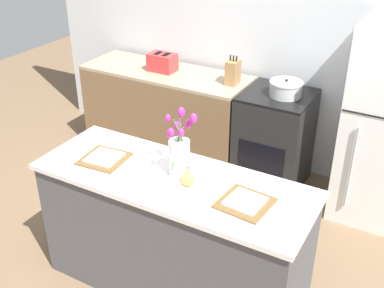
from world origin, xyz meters
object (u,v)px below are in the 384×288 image
(plate_setting_left, at_px, (104,158))
(cooking_pot, at_px, (286,89))
(plate_setting_right, at_px, (245,202))
(flower_vase, at_px, (179,152))
(stove_range, at_px, (274,140))
(knife_block, at_px, (233,73))
(toaster, at_px, (162,62))
(pear_figurine, at_px, (188,178))

(plate_setting_left, height_order, cooking_pot, cooking_pot)
(plate_setting_right, relative_size, cooking_pot, 1.07)
(flower_vase, distance_m, plate_setting_left, 0.56)
(stove_range, xyz_separation_m, knife_block, (-0.45, 0.01, 0.57))
(plate_setting_left, bearing_deg, plate_setting_right, 0.00)
(flower_vase, relative_size, cooking_pot, 1.55)
(toaster, bearing_deg, flower_vase, -54.14)
(plate_setting_left, xyz_separation_m, cooking_pot, (0.68, 1.62, 0.06))
(toaster, xyz_separation_m, knife_block, (0.75, 0.01, 0.03))
(cooking_pot, relative_size, knife_block, 1.06)
(pear_figurine, bearing_deg, flower_vase, 142.11)
(flower_vase, distance_m, pear_figurine, 0.18)
(plate_setting_right, bearing_deg, plate_setting_left, 180.00)
(cooking_pot, bearing_deg, toaster, 179.70)
(stove_range, xyz_separation_m, pear_figurine, (0.03, -1.62, 0.50))
(pear_figurine, bearing_deg, cooking_pot, 88.68)
(stove_range, xyz_separation_m, cooking_pot, (0.07, -0.01, 0.52))
(pear_figurine, relative_size, plate_setting_left, 0.43)
(flower_vase, height_order, plate_setting_right, flower_vase)
(plate_setting_right, distance_m, toaster, 2.29)
(flower_vase, distance_m, plate_setting_right, 0.52)
(plate_setting_left, relative_size, toaster, 1.10)
(pear_figurine, bearing_deg, knife_block, 106.16)
(toaster, bearing_deg, plate_setting_left, -70.36)
(flower_vase, distance_m, knife_block, 1.59)
(plate_setting_right, height_order, toaster, toaster)
(pear_figurine, distance_m, plate_setting_left, 0.64)
(stove_range, distance_m, plate_setting_right, 1.75)
(stove_range, height_order, flower_vase, flower_vase)
(stove_range, height_order, knife_block, knife_block)
(plate_setting_left, relative_size, knife_block, 1.14)
(flower_vase, xyz_separation_m, plate_setting_right, (0.49, -0.09, -0.15))
(plate_setting_left, height_order, plate_setting_right, same)
(cooking_pot, bearing_deg, knife_block, 177.70)
(cooking_pot, bearing_deg, pear_figurine, -91.32)
(pear_figurine, bearing_deg, plate_setting_right, -1.18)
(plate_setting_right, distance_m, cooking_pot, 1.66)
(toaster, bearing_deg, stove_range, 0.17)
(toaster, bearing_deg, knife_block, 1.08)
(pear_figurine, bearing_deg, toaster, 126.96)
(plate_setting_right, distance_m, knife_block, 1.86)
(pear_figurine, distance_m, knife_block, 1.70)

